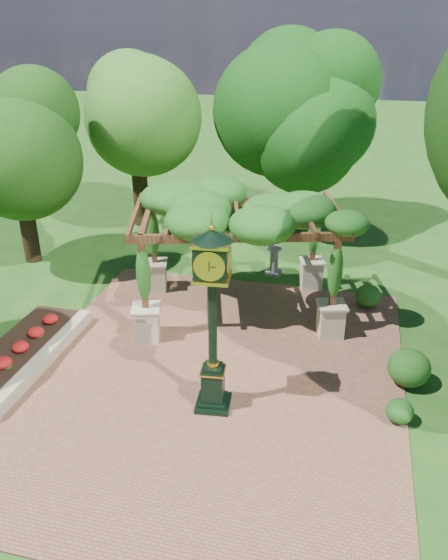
# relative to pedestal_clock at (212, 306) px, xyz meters

# --- Properties ---
(ground) EXTENTS (120.00, 120.00, 0.00)m
(ground) POSITION_rel_pedestal_clock_xyz_m (-0.38, 0.14, -2.81)
(ground) COLOR #1E4714
(ground) RESTS_ON ground
(brick_plaza) EXTENTS (10.00, 12.00, 0.04)m
(brick_plaza) POSITION_rel_pedestal_clock_xyz_m (-0.38, 1.14, -2.79)
(brick_plaza) COLOR brown
(brick_plaza) RESTS_ON ground
(border_wall) EXTENTS (0.35, 5.00, 0.40)m
(border_wall) POSITION_rel_pedestal_clock_xyz_m (-4.98, 0.64, -2.61)
(border_wall) COLOR #C6B793
(border_wall) RESTS_ON ground
(flower_bed) EXTENTS (1.50, 5.00, 0.36)m
(flower_bed) POSITION_rel_pedestal_clock_xyz_m (-5.88, 0.64, -2.63)
(flower_bed) COLOR red
(flower_bed) RESTS_ON ground
(pedestal_clock) EXTENTS (1.02, 1.02, 4.70)m
(pedestal_clock) POSITION_rel_pedestal_clock_xyz_m (0.00, 0.00, 0.00)
(pedestal_clock) COLOR black
(pedestal_clock) RESTS_ON brick_plaza
(pergola) EXTENTS (7.18, 5.52, 4.00)m
(pergola) POSITION_rel_pedestal_clock_xyz_m (-0.53, 4.93, 0.46)
(pergola) COLOR beige
(pergola) RESTS_ON brick_plaza
(sundial) EXTENTS (0.71, 0.71, 1.05)m
(sundial) POSITION_rel_pedestal_clock_xyz_m (0.20, 8.12, -2.35)
(sundial) COLOR gray
(sundial) RESTS_ON ground
(shrub_front) EXTENTS (0.78, 0.78, 0.59)m
(shrub_front) POSITION_rel_pedestal_clock_xyz_m (4.40, 0.47, -2.48)
(shrub_front) COLOR #1A4F16
(shrub_front) RESTS_ON brick_plaza
(shrub_mid) EXTENTS (1.30, 1.30, 0.98)m
(shrub_mid) POSITION_rel_pedestal_clock_xyz_m (4.68, 2.06, -2.28)
(shrub_mid) COLOR #1D4A14
(shrub_mid) RESTS_ON brick_plaza
(shrub_back) EXTENTS (1.09, 1.09, 0.75)m
(shrub_back) POSITION_rel_pedestal_clock_xyz_m (3.64, 6.24, -2.40)
(shrub_back) COLOR #23601B
(shrub_back) RESTS_ON brick_plaza
(tree_west_near) EXTENTS (4.06, 4.06, 7.18)m
(tree_west_near) POSITION_rel_pedestal_clock_xyz_m (-9.27, 7.12, 2.12)
(tree_west_near) COLOR #311E13
(tree_west_near) RESTS_ON ground
(tree_west_far) EXTENTS (4.47, 4.47, 7.75)m
(tree_west_far) POSITION_rel_pedestal_clock_xyz_m (-6.62, 12.14, 2.51)
(tree_west_far) COLOR #2E2112
(tree_west_far) RESTS_ON ground
(tree_north) EXTENTS (5.05, 5.05, 7.67)m
(tree_north) POSITION_rel_pedestal_clock_xyz_m (0.48, 13.33, 2.46)
(tree_north) COLOR #302213
(tree_north) RESTS_ON ground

